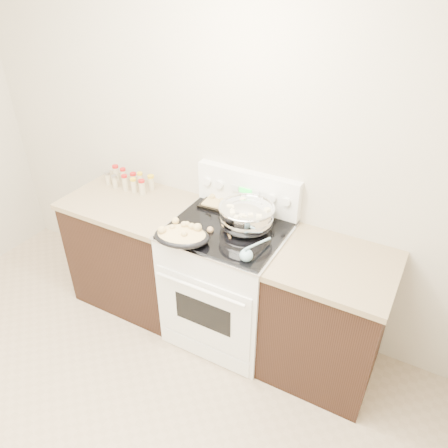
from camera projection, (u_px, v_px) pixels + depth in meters
The scene contains 9 objects.
counter_left at pixel (137, 250), 3.48m from camera, with size 0.93×0.67×0.92m.
counter_right at pixel (326, 318), 2.85m from camera, with size 0.73×0.67×0.92m.
kitchen_range at pixel (228, 280), 3.12m from camera, with size 0.78×0.73×1.22m.
mixing_bowl at pixel (246, 217), 2.83m from camera, with size 0.46×0.46×0.21m.
roasting_pan at pixel (182, 235), 2.71m from camera, with size 0.41×0.33×0.12m.
baking_sheet at pixel (233, 202), 3.12m from camera, with size 0.45×0.33×0.06m.
wooden_spoon at pixel (216, 229), 2.84m from camera, with size 0.18×0.21×0.04m.
blue_ladle at pixel (248, 254), 2.57m from camera, with size 0.10×0.27×0.10m.
spice_jars at pixel (129, 180), 3.37m from camera, with size 0.40×0.15×0.13m.
Camera 1 is at (1.49, -0.70, 2.52)m, focal length 35.00 mm.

